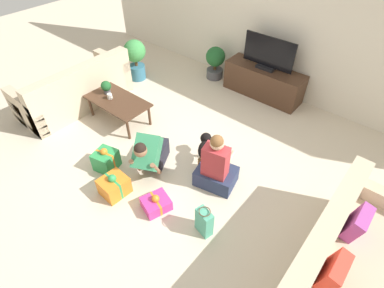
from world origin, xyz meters
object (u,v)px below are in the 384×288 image
gift_box_c (114,186)px  tv (268,55)px  person_sitting (216,168)px  gift_box_b (156,203)px  dog (205,147)px  mug (110,96)px  sofa_right (345,265)px  tabletop_plant (106,87)px  tv_console (263,82)px  sofa_left (75,90)px  potted_plant_corner_left (135,57)px  gift_box_a (106,160)px  person_kneeling (150,153)px  potted_plant_back_left (215,61)px  coffee_table (118,102)px  gift_bag_a (204,222)px

gift_box_c → tv: bearing=85.0°
person_sitting → gift_box_b: size_ratio=2.20×
dog → mug: mug is taller
dog → gift_box_b: bearing=62.8°
sofa_right → tabletop_plant: size_ratio=8.73×
tv_console → gift_box_b: size_ratio=3.63×
sofa_left → potted_plant_corner_left: bearing=173.8°
gift_box_a → gift_box_c: bearing=-26.6°
gift_box_a → tabletop_plant: tabletop_plant is taller
gift_box_c → potted_plant_corner_left: bearing=131.7°
mug → tabletop_plant: 0.20m
person_kneeling → tabletop_plant: (-1.53, 0.50, 0.21)m
potted_plant_back_left → gift_box_b: (1.38, -3.09, -0.28)m
gift_box_a → potted_plant_corner_left: bearing=127.4°
sofa_left → dog: sofa_left is taller
tv → dog: bearing=-83.5°
tv_console → person_sitting: size_ratio=1.65×
sofa_left → person_kneeling: bearing=82.5°
sofa_right → tv: (-2.39, 2.57, 0.51)m
gift_box_a → gift_box_c: 0.50m
gift_box_a → sofa_right: bearing=9.5°
gift_box_b → tabletop_plant: size_ratio=1.80×
sofa_left → gift_box_b: size_ratio=4.85×
tv_console → dog: bearing=-83.5°
coffee_table → gift_box_a: bearing=-50.1°
sofa_left → person_sitting: 3.04m
person_kneeling → gift_box_c: bearing=-123.3°
coffee_table → gift_box_c: size_ratio=3.02×
person_kneeling → tv_console: bearing=59.1°
coffee_table → gift_box_b: coffee_table is taller
mug → person_kneeling: bearing=-17.3°
sofa_left → tv: 3.45m
gift_box_c → gift_bag_a: size_ratio=0.91×
coffee_table → potted_plant_back_left: 2.21m
sofa_right → dog: bearing=77.1°
tv_console → coffee_table: bearing=-123.2°
coffee_table → mug: bearing=-158.8°
person_sitting → tv: bearing=-87.5°
potted_plant_corner_left → mug: size_ratio=6.75×
tv → person_sitting: (0.63, -2.34, -0.50)m
coffee_table → potted_plant_corner_left: 1.40m
dog → gift_bag_a: 1.20m
tv → sofa_right: bearing=-47.1°
tv_console → gift_box_c: size_ratio=4.06×
gift_bag_a → mug: 2.67m
gift_box_c → mug: bearing=141.2°
coffee_table → gift_box_c: (1.17, -1.08, -0.23)m
tv_console → person_kneeling: bearing=-94.6°
potted_plant_corner_left → sofa_left: bearing=-96.2°
potted_plant_back_left → gift_box_b: bearing=-65.9°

